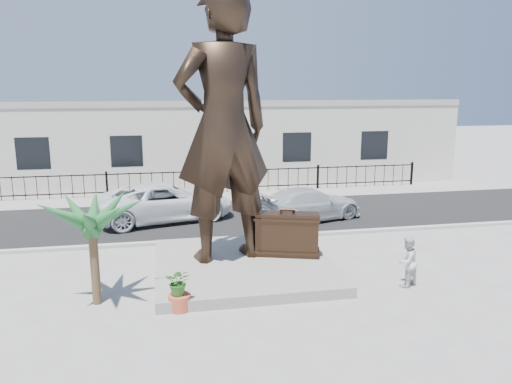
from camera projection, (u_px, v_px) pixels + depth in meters
ground at (270, 288)px, 13.77m from camera, size 100.00×100.00×0.00m
street at (229, 216)px, 21.45m from camera, size 40.00×7.00×0.01m
curb at (243, 238)px, 18.07m from camera, size 40.00×0.25×0.12m
far_sidewalk at (219, 196)px, 25.28m from camera, size 40.00×2.50×0.02m
plinth at (243, 265)px, 15.08m from camera, size 5.20×5.20×0.30m
fence at (217, 181)px, 25.93m from camera, size 22.00×0.10×1.20m
building at (208, 142)px, 29.63m from camera, size 28.00×7.00×4.40m
statue at (223, 127)px, 14.53m from camera, size 3.27×2.52×7.97m
suitcase at (287, 234)px, 15.41m from camera, size 2.02×1.17×1.36m
tourist at (407, 262)px, 13.77m from camera, size 0.86×0.79×1.44m
car_white at (165, 201)px, 20.60m from camera, size 6.07×3.89×1.56m
car_silver at (309, 204)px, 20.65m from camera, size 4.96×3.19×1.34m
worker at (212, 179)px, 25.25m from camera, size 1.26×1.03×1.69m
palm_tree at (98, 303)px, 12.81m from camera, size 1.80×1.80×3.20m
planter at (180, 302)px, 12.40m from camera, size 0.56×0.56×0.40m
shrub at (179, 282)px, 12.28m from camera, size 0.73×0.67×0.70m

